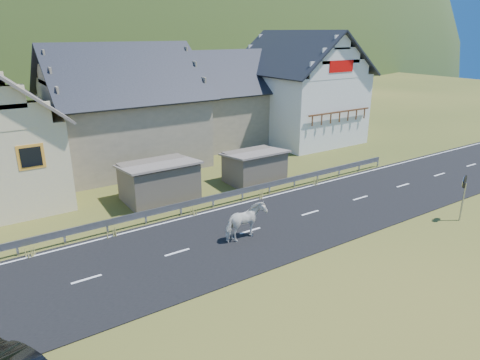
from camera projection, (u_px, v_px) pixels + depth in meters
ground at (250, 231)px, 21.31m from camera, size 160.00×160.00×0.00m
road at (250, 231)px, 21.30m from camera, size 60.00×7.00×0.04m
lane_markings at (250, 231)px, 21.29m from camera, size 60.00×6.60×0.01m
guardrail at (213, 198)px, 24.02m from camera, size 28.10×0.09×0.75m
shed_left at (159, 182)px, 25.02m from camera, size 4.30×3.30×2.40m
shed_right at (254, 167)px, 28.05m from camera, size 3.80×2.90×2.20m
house_stone_a at (122, 101)px, 31.07m from camera, size 10.80×9.80×8.90m
house_stone_b at (225, 93)px, 37.99m from camera, size 9.80×8.80×8.10m
house_white at (299, 83)px, 38.48m from camera, size 8.80×10.80×9.70m
mountain at (5, 108)px, 172.23m from camera, size 440.00×280.00×260.00m
horse at (246, 222)px, 20.19m from camera, size 1.20×2.17×1.75m
traffic_mirror at (464, 187)px, 22.01m from camera, size 0.67×0.28×2.49m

